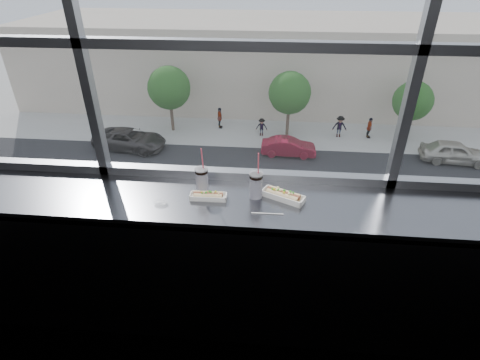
# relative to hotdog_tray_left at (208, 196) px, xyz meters

# --- Properties ---
(wall_back_lower) EXTENTS (6.00, 0.00, 6.00)m
(wall_back_lower) POSITION_rel_hotdog_tray_left_xyz_m (0.20, 0.28, -0.57)
(wall_back_lower) COLOR black
(wall_back_lower) RESTS_ON ground
(counter) EXTENTS (6.00, 0.55, 0.06)m
(counter) POSITION_rel_hotdog_tray_left_xyz_m (0.20, 0.00, -0.05)
(counter) COLOR slate
(counter) RESTS_ON ground
(counter_fascia) EXTENTS (6.00, 0.04, 1.04)m
(counter_fascia) POSITION_rel_hotdog_tray_left_xyz_m (0.20, -0.25, -0.57)
(counter_fascia) COLOR slate
(counter_fascia) RESTS_ON ground
(hotdog_tray_left) EXTENTS (0.24, 0.08, 0.06)m
(hotdog_tray_left) POSITION_rel_hotdog_tray_left_xyz_m (0.00, 0.00, 0.00)
(hotdog_tray_left) COLOR white
(hotdog_tray_left) RESTS_ON counter
(hotdog_tray_right) EXTENTS (0.29, 0.20, 0.07)m
(hotdog_tray_right) POSITION_rel_hotdog_tray_left_xyz_m (0.48, 0.04, 0.00)
(hotdog_tray_right) COLOR white
(hotdog_tray_right) RESTS_ON counter
(soda_cup_left) EXTENTS (0.09, 0.09, 0.33)m
(soda_cup_left) POSITION_rel_hotdog_tray_left_xyz_m (-0.05, 0.09, 0.07)
(soda_cup_left) COLOR white
(soda_cup_left) RESTS_ON counter
(soda_cup_right) EXTENTS (0.09, 0.09, 0.33)m
(soda_cup_right) POSITION_rel_hotdog_tray_left_xyz_m (0.30, 0.05, 0.07)
(soda_cup_right) COLOR white
(soda_cup_right) RESTS_ON counter
(loose_straw) EXTENTS (0.19, 0.01, 0.01)m
(loose_straw) POSITION_rel_hotdog_tray_left_xyz_m (0.38, -0.13, -0.02)
(loose_straw) COLOR white
(loose_straw) RESTS_ON counter
(wrapper) EXTENTS (0.10, 0.07, 0.02)m
(wrapper) POSITION_rel_hotdog_tray_left_xyz_m (-0.29, -0.09, -0.01)
(wrapper) COLOR silver
(wrapper) RESTS_ON counter
(plaza_ground) EXTENTS (120.00, 120.00, 0.00)m
(plaza_ground) POSITION_rel_hotdog_tray_left_xyz_m (0.20, 43.78, -12.12)
(plaza_ground) COLOR #A8A7A3
(plaza_ground) RESTS_ON ground
(plaza_near) EXTENTS (50.00, 14.00, 0.04)m
(plaza_near) POSITION_rel_hotdog_tray_left_xyz_m (0.20, 7.28, -12.10)
(plaza_near) COLOR #A8A7A3
(plaza_near) RESTS_ON plaza_ground
(street_asphalt) EXTENTS (80.00, 10.00, 0.06)m
(street_asphalt) POSITION_rel_hotdog_tray_left_xyz_m (0.20, 20.28, -12.09)
(street_asphalt) COLOR black
(street_asphalt) RESTS_ON plaza_ground
(far_sidewalk) EXTENTS (80.00, 6.00, 0.04)m
(far_sidewalk) POSITION_rel_hotdog_tray_left_xyz_m (0.20, 28.28, -12.10)
(far_sidewalk) COLOR #A8A7A3
(far_sidewalk) RESTS_ON plaza_ground
(far_building) EXTENTS (50.00, 14.00, 8.00)m
(far_building) POSITION_rel_hotdog_tray_left_xyz_m (0.20, 38.28, -8.12)
(far_building) COLOR #C1B19D
(far_building) RESTS_ON plaza_ground
(car_near_d) EXTENTS (3.22, 6.18, 1.97)m
(car_near_d) POSITION_rel_hotdog_tray_left_xyz_m (7.43, 16.28, -11.08)
(car_near_d) COLOR #BCBCBC
(car_near_d) RESTS_ON street_asphalt
(car_far_a) EXTENTS (3.44, 6.64, 2.12)m
(car_far_a) POSITION_rel_hotdog_tray_left_xyz_m (-10.88, 24.28, -11.00)
(car_far_a) COLOR #302D2C
(car_far_a) RESTS_ON street_asphalt
(car_far_b) EXTENTS (2.45, 5.58, 1.84)m
(car_far_b) POSITION_rel_hotdog_tray_left_xyz_m (1.72, 24.28, -11.14)
(car_far_b) COLOR maroon
(car_far_b) RESTS_ON street_asphalt
(car_far_c) EXTENTS (3.46, 6.81, 2.18)m
(car_far_c) POSITION_rel_hotdog_tray_left_xyz_m (14.01, 24.28, -10.97)
(car_far_c) COLOR #BAB5A6
(car_far_c) RESTS_ON street_asphalt
(car_near_c) EXTENTS (2.77, 6.53, 2.17)m
(car_near_c) POSITION_rel_hotdog_tray_left_xyz_m (-0.73, 16.28, -10.98)
(car_near_c) COLOR #5D2D13
(car_near_c) RESTS_ON street_asphalt
(car_near_b) EXTENTS (2.61, 5.72, 1.87)m
(car_near_b) POSITION_rel_hotdog_tray_left_xyz_m (-6.86, 16.28, -11.13)
(car_near_b) COLOR black
(car_near_b) RESTS_ON street_asphalt
(pedestrian_b) EXTENTS (0.83, 0.62, 1.86)m
(pedestrian_b) POSITION_rel_hotdog_tray_left_xyz_m (-0.51, 27.83, -11.15)
(pedestrian_b) COLOR #66605B
(pedestrian_b) RESTS_ON far_sidewalk
(pedestrian_d) EXTENTS (0.72, 0.95, 2.15)m
(pedestrian_d) POSITION_rel_hotdog_tray_left_xyz_m (8.57, 28.19, -11.01)
(pedestrian_d) COLOR #66605B
(pedestrian_d) RESTS_ON far_sidewalk
(pedestrian_c) EXTENTS (1.00, 0.75, 2.25)m
(pedestrian_c) POSITION_rel_hotdog_tray_left_xyz_m (6.10, 28.16, -10.96)
(pedestrian_c) COLOR #66605B
(pedestrian_c) RESTS_ON far_sidewalk
(pedestrian_a) EXTENTS (0.75, 1.00, 2.25)m
(pedestrian_a) POSITION_rel_hotdog_tray_left_xyz_m (-4.30, 29.15, -10.96)
(pedestrian_a) COLOR #66605B
(pedestrian_a) RESTS_ON far_sidewalk
(tree_left) EXTENTS (3.63, 3.63, 5.68)m
(tree_left) POSITION_rel_hotdog_tray_left_xyz_m (-8.40, 28.28, -8.27)
(tree_left) COLOR #47382B
(tree_left) RESTS_ON far_sidewalk
(tree_center) EXTENTS (3.51, 3.51, 5.48)m
(tree_center) POSITION_rel_hotdog_tray_left_xyz_m (1.70, 28.28, -8.41)
(tree_center) COLOR #47382B
(tree_center) RESTS_ON far_sidewalk
(tree_right) EXTENTS (3.17, 3.17, 4.96)m
(tree_right) POSITION_rel_hotdog_tray_left_xyz_m (11.59, 28.28, -8.76)
(tree_right) COLOR #47382B
(tree_right) RESTS_ON far_sidewalk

